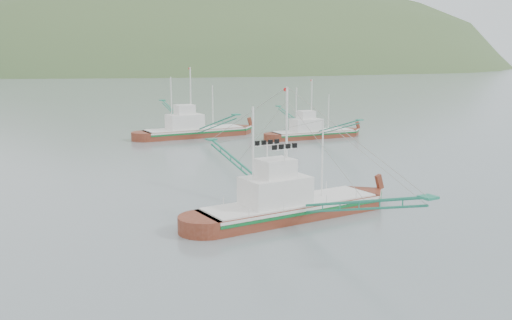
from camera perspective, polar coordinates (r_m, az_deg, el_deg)
ground at (r=43.30m, az=4.12°, el=-5.39°), size 1200.00×1200.00×0.00m
main_boat at (r=41.92m, az=3.29°, el=-3.81°), size 14.13×25.55×10.34m
bg_boat_far at (r=84.45m, az=-6.32°, el=3.33°), size 15.14×27.18×11.00m
bg_boat_right at (r=83.42m, az=5.67°, el=3.13°), size 12.78×22.58×9.17m
headland_right at (r=534.03m, az=-1.47°, el=9.07°), size 684.00×432.00×306.00m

